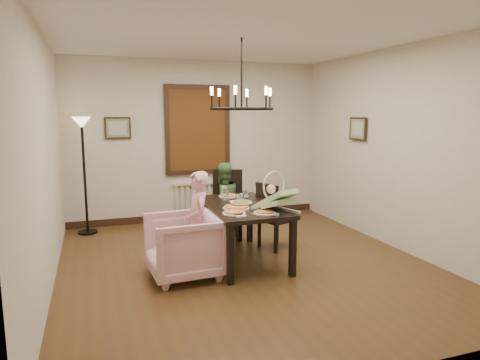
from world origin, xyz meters
TOP-DOWN VIEW (x-y plane):
  - room_shell at (0.00, 0.37)m, footprint 4.51×5.00m
  - dining_table at (0.01, 0.17)m, footprint 0.89×1.57m
  - chair_far at (0.14, 1.16)m, footprint 0.57×0.57m
  - chair_right at (0.64, 0.48)m, footprint 0.53×0.53m
  - armchair at (-0.82, -0.15)m, footprint 0.86×0.84m
  - elderly_woman at (-0.63, -0.08)m, footprint 0.26×0.38m
  - seated_man at (0.01, 1.02)m, footprint 0.56×0.48m
  - baby_bouncer at (0.26, -0.32)m, footprint 0.53×0.61m
  - salad_bowl at (-0.04, 0.05)m, footprint 0.32×0.32m
  - pizza_platter at (-0.14, -0.05)m, footprint 0.32×0.32m
  - drinking_glass at (-0.05, 0.14)m, footprint 0.07×0.07m
  - window_blinds at (0.00, 2.46)m, footprint 1.00×0.03m
  - radiator at (0.00, 2.48)m, footprint 0.92×0.12m
  - picture_back at (-1.35, 2.47)m, footprint 0.42×0.03m
  - picture_right at (2.21, 0.90)m, footprint 0.03×0.42m
  - floor_lamp at (-1.90, 2.15)m, footprint 0.30×0.30m
  - chandelier at (0.01, 0.17)m, footprint 0.80×0.80m

SIDE VIEW (x-z plane):
  - radiator at x=0.00m, z-range 0.04..0.66m
  - armchair at x=-0.82m, z-range 0.00..0.74m
  - chair_right at x=0.64m, z-range 0.00..0.95m
  - seated_man at x=0.01m, z-range 0.00..0.98m
  - elderly_woman at x=-0.63m, z-range 0.00..1.02m
  - chair_far at x=0.14m, z-range 0.00..1.05m
  - dining_table at x=0.01m, z-range 0.28..1.02m
  - pizza_platter at x=-0.14m, z-range 0.74..0.78m
  - salad_bowl at x=-0.04m, z-range 0.74..0.82m
  - drinking_glass at x=-0.05m, z-range 0.74..0.88m
  - floor_lamp at x=-1.90m, z-range 0.00..1.80m
  - baby_bouncer at x=0.26m, z-range 0.74..1.07m
  - room_shell at x=0.00m, z-range -0.01..2.80m
  - window_blinds at x=0.00m, z-range 0.90..2.30m
  - picture_back at x=-1.35m, z-range 1.47..1.83m
  - picture_right at x=2.21m, z-range 1.47..1.83m
  - chandelier at x=0.01m, z-range 1.93..1.97m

